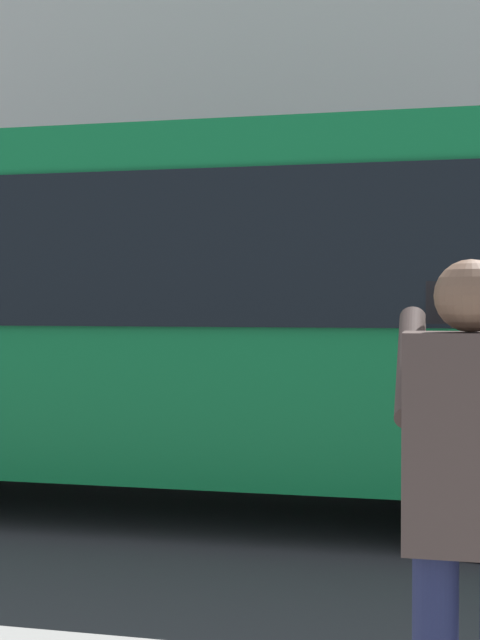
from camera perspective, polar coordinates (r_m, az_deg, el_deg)
The scene contains 4 objects.
ground_plane at distance 7.57m, azimuth 10.07°, elevation -12.00°, with size 60.00×60.00×0.00m, color #38383A.
building_facade_far at distance 14.80m, azimuth 11.41°, elevation 17.88°, with size 28.00×1.55×12.00m.
red_bus at distance 7.63m, azimuth -7.78°, elevation 0.86°, with size 9.05×2.54×3.08m.
pedestrian_photographer at distance 2.79m, azimuth 14.80°, elevation -10.88°, with size 0.53×0.52×1.70m.
Camera 1 is at (-0.31, 7.37, 1.72)m, focal length 49.22 mm.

